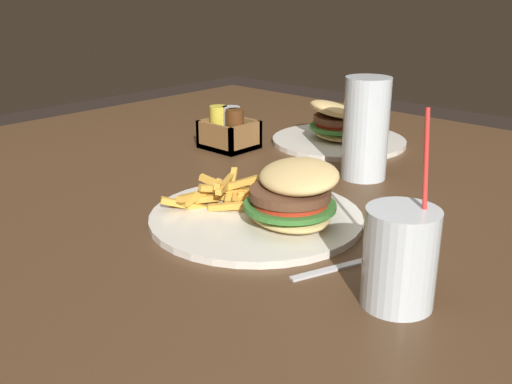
# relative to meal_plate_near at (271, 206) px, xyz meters

# --- Properties ---
(dining_table) EXTENTS (1.46, 1.41, 0.70)m
(dining_table) POSITION_rel_meal_plate_near_xyz_m (-0.11, 0.06, -0.09)
(dining_table) COLOR #4C331E
(dining_table) RESTS_ON ground_plane
(meal_plate_near) EXTENTS (0.30, 0.30, 0.10)m
(meal_plate_near) POSITION_rel_meal_plate_near_xyz_m (0.00, 0.00, 0.00)
(meal_plate_near) COLOR silver
(meal_plate_near) RESTS_ON dining_table
(beer_glass) EXTENTS (0.08, 0.08, 0.17)m
(beer_glass) POSITION_rel_meal_plate_near_xyz_m (-0.02, 0.26, 0.06)
(beer_glass) COLOR silver
(beer_glass) RESTS_ON dining_table
(juice_glass) EXTENTS (0.08, 0.08, 0.21)m
(juice_glass) POSITION_rel_meal_plate_near_xyz_m (0.24, -0.07, 0.02)
(juice_glass) COLOR silver
(juice_glass) RESTS_ON dining_table
(spoon) EXTENTS (0.09, 0.18, 0.02)m
(spoon) POSITION_rel_meal_plate_near_xyz_m (0.17, 0.03, -0.02)
(spoon) COLOR silver
(spoon) RESTS_ON dining_table
(meal_plate_far) EXTENTS (0.27, 0.27, 0.10)m
(meal_plate_far) POSITION_rel_meal_plate_near_xyz_m (-0.18, 0.41, -0.00)
(meal_plate_far) COLOR silver
(meal_plate_far) RESTS_ON dining_table
(condiment_caddy) EXTENTS (0.10, 0.09, 0.08)m
(condiment_caddy) POSITION_rel_meal_plate_near_xyz_m (-0.32, 0.24, 0.01)
(condiment_caddy) COLOR brown
(condiment_caddy) RESTS_ON dining_table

